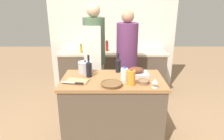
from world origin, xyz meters
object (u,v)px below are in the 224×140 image
(person_cook_guest, at_px, (126,58))
(wine_bottle_green, at_px, (117,65))
(wine_glass_left, at_px, (154,81))
(person_cook_aproned, at_px, (94,55))
(milk_jug, at_px, (124,75))
(condiment_bottle_extra, at_px, (93,47))
(cutting_board, at_px, (77,81))
(wine_bottle_dark, at_px, (88,68))
(knife_paring, at_px, (77,79))
(stock_pot, at_px, (85,67))
(roasting_pan, at_px, (135,72))
(mixing_bowl, at_px, (143,81))
(juice_jug, at_px, (131,78))
(wicker_basket, at_px, (111,84))
(stand_mixer, at_px, (120,44))
(condiment_bottle_tall, at_px, (80,49))
(condiment_bottle_short, at_px, (106,46))
(knife_chef, at_px, (72,83))

(person_cook_guest, bearing_deg, wine_bottle_green, -90.87)
(wine_glass_left, relative_size, person_cook_aproned, 0.06)
(milk_jug, bearing_deg, condiment_bottle_extra, 108.80)
(person_cook_guest, bearing_deg, wine_glass_left, -61.92)
(cutting_board, height_order, wine_bottle_dark, wine_bottle_dark)
(knife_paring, bearing_deg, stock_pot, 73.99)
(roasting_pan, relative_size, wine_glass_left, 2.88)
(stock_pot, height_order, milk_jug, milk_jug)
(stock_pot, bearing_deg, cutting_board, -99.95)
(person_cook_aproned, bearing_deg, mixing_bowl, -47.73)
(stock_pot, relative_size, juice_jug, 1.01)
(milk_jug, bearing_deg, juice_jug, -50.23)
(wicker_basket, bearing_deg, person_cook_aproned, 105.78)
(milk_jug, bearing_deg, person_cook_guest, 84.08)
(mixing_bowl, relative_size, stand_mixer, 0.44)
(wicker_basket, xyz_separation_m, person_cook_guest, (0.25, 1.02, 0.04))
(knife_paring, bearing_deg, juice_jug, -14.97)
(condiment_bottle_tall, bearing_deg, juice_jug, -62.45)
(juice_jug, distance_m, wine_bottle_dark, 0.59)
(roasting_pan, distance_m, cutting_board, 0.77)
(roasting_pan, distance_m, person_cook_guest, 0.70)
(wine_bottle_green, bearing_deg, wine_glass_left, -53.22)
(wine_bottle_green, height_order, wine_glass_left, wine_bottle_green)
(wine_bottle_green, distance_m, condiment_bottle_extra, 1.19)
(wine_bottle_green, bearing_deg, condiment_bottle_tall, 121.44)
(mixing_bowl, xyz_separation_m, wine_bottle_dark, (-0.67, 0.23, 0.09))
(stock_pot, height_order, condiment_bottle_extra, condiment_bottle_extra)
(condiment_bottle_extra, bearing_deg, condiment_bottle_tall, -177.21)
(roasting_pan, height_order, milk_jug, milk_jug)
(wine_bottle_green, xyz_separation_m, wine_bottle_dark, (-0.38, -0.19, 0.01))
(mixing_bowl, xyz_separation_m, juice_jug, (-0.15, -0.04, 0.06))
(mixing_bowl, bearing_deg, juice_jug, -167.09)
(condiment_bottle_tall, bearing_deg, person_cook_aproned, -63.27)
(condiment_bottle_tall, distance_m, person_cook_aproned, 0.69)
(roasting_pan, relative_size, person_cook_aproned, 0.18)
(condiment_bottle_extra, bearing_deg, condiment_bottle_short, 26.34)
(condiment_bottle_tall, xyz_separation_m, condiment_bottle_extra, (0.23, 0.01, 0.02))
(roasting_pan, xyz_separation_m, condiment_bottle_short, (-0.41, 1.39, 0.06))
(wicker_basket, relative_size, juice_jug, 1.30)
(juice_jug, xyz_separation_m, condiment_bottle_short, (-0.32, 1.69, 0.01))
(juice_jug, height_order, person_cook_guest, person_cook_guest)
(wicker_basket, distance_m, condiment_bottle_tall, 1.69)
(roasting_pan, distance_m, wicker_basket, 0.46)
(roasting_pan, xyz_separation_m, condiment_bottle_extra, (-0.67, 1.26, 0.06))
(condiment_bottle_extra, distance_m, person_cook_aproned, 0.63)
(cutting_board, distance_m, person_cook_aproned, 0.87)
(cutting_board, xyz_separation_m, knife_chef, (-0.03, -0.08, 0.01))
(mixing_bowl, bearing_deg, knife_chef, -178.53)
(cutting_board, distance_m, person_cook_guest, 1.12)
(wine_glass_left, bearing_deg, milk_jug, 153.10)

